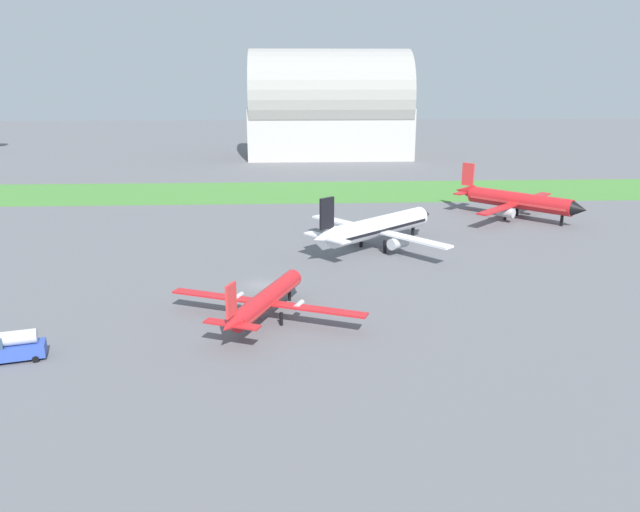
{
  "coord_description": "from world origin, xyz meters",
  "views": [
    {
      "loc": [
        4.22,
        -84.43,
        29.36
      ],
      "look_at": [
        8.59,
        3.95,
        3.0
      ],
      "focal_mm": 35.39,
      "sensor_mm": 36.0,
      "label": 1
    }
  ],
  "objects": [
    {
      "name": "airplane_foreground_turboprop",
      "position": [
        1.23,
        -13.13,
        2.77
      ],
      "size": [
        23.88,
        20.71,
        7.57
      ],
      "rotation": [
        0.0,
        0.0,
        1.17
      ],
      "color": "red",
      "rests_on": "ground_plane"
    },
    {
      "name": "airplane_midfield_jet",
      "position": [
        18.84,
        17.7,
        3.78
      ],
      "size": [
        24.43,
        23.8,
        10.48
      ],
      "rotation": [
        0.0,
        0.0,
        0.71
      ],
      "color": "white",
      "rests_on": "ground_plane"
    },
    {
      "name": "hangar_distant",
      "position": [
        18.27,
        135.82,
        16.09
      ],
      "size": [
        54.6,
        31.82,
        35.77
      ],
      "color": "#BCB7B2",
      "rests_on": "ground_plane"
    },
    {
      "name": "grass_taxiway_strip",
      "position": [
        0.0,
        69.74,
        0.04
      ],
      "size": [
        360.0,
        28.0,
        0.08
      ],
      "primitive_type": "cube",
      "color": "#478438",
      "rests_on": "ground_plane"
    },
    {
      "name": "airplane_parked_jet_far",
      "position": [
        50.28,
        38.99,
        3.67
      ],
      "size": [
        22.64,
        22.86,
        10.19
      ],
      "rotation": [
        0.0,
        0.0,
        5.49
      ],
      "color": "red",
      "rests_on": "ground_plane"
    },
    {
      "name": "ground_plane",
      "position": [
        0.0,
        0.0,
        0.0
      ],
      "size": [
        600.0,
        600.0,
        0.0
      ],
      "primitive_type": "plane",
      "color": "slate"
    },
    {
      "name": "fuel_truck_near_gate",
      "position": [
        -25.02,
        -22.8,
        1.58
      ],
      "size": [
        6.9,
        4.01,
        3.29
      ],
      "rotation": [
        0.0,
        0.0,
        3.41
      ],
      "color": "#334FB2",
      "rests_on": "ground_plane"
    }
  ]
}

